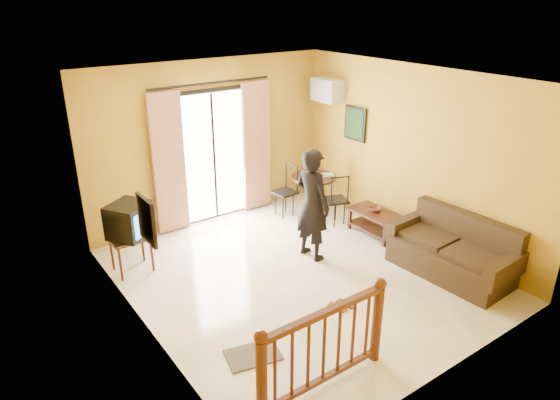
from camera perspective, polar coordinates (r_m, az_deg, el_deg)
ground at (r=7.31m, az=2.16°, el=-8.53°), size 5.00×5.00×0.00m
room_shell at (r=6.59m, az=2.38°, el=4.23°), size 5.00×5.00×5.00m
balcony_door at (r=8.70m, az=-7.56°, el=5.10°), size 2.25×0.14×2.46m
tv_table at (r=7.50m, az=-16.75°, el=-4.50°), size 0.56×0.46×0.56m
television at (r=7.37m, az=-16.79°, el=-2.21°), size 0.73×0.71×0.49m
picture_left at (r=5.48m, az=-14.98°, el=-2.25°), size 0.05×0.42×0.52m
dining_table at (r=9.16m, az=3.86°, el=1.89°), size 0.83×0.83×0.69m
water_jug at (r=9.03m, az=3.84°, el=3.55°), size 0.16×0.16×0.29m
serving_tray at (r=9.15m, az=5.26°, el=2.88°), size 0.32×0.26×0.02m
dining_chairs at (r=9.32m, az=3.88°, el=-1.33°), size 1.59×1.57×0.95m
air_conditioner at (r=9.23m, az=5.36°, el=12.38°), size 0.31×0.60×0.40m
botanical_print at (r=8.95m, az=8.59°, el=8.63°), size 0.05×0.50×0.60m
coffee_table at (r=8.50m, az=10.87°, el=-2.19°), size 0.51×0.91×0.41m
bowl at (r=8.45m, az=10.78°, el=-1.07°), size 0.23×0.23×0.07m
sofa at (r=7.63m, az=19.22°, el=-5.69°), size 0.92×1.84×0.87m
standing_person at (r=7.43m, az=3.71°, el=-0.53°), size 0.49×0.68×1.73m
stair_balustrade at (r=5.18m, az=5.07°, el=-15.91°), size 1.63×0.13×1.04m
doormat at (r=5.89m, az=-3.10°, el=-17.25°), size 0.67×0.52×0.02m
sandals at (r=6.69m, az=7.04°, el=-11.86°), size 0.30×0.27×0.03m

